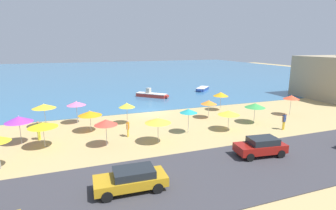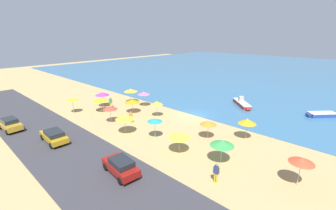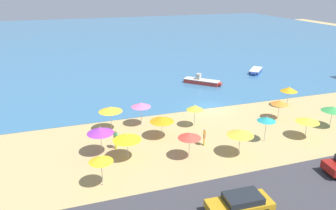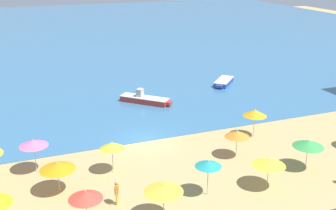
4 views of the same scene
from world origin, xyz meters
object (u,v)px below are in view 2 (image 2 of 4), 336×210
Objects in this scene: skiff_offshore at (322,114)px; parked_car_3 at (54,136)px; beach_umbrella_7 at (155,120)px; beach_umbrella_13 at (144,93)px; beach_umbrella_1 at (208,123)px; beach_umbrella_2 at (179,136)px; beach_umbrella_8 at (247,121)px; beach_umbrella_14 at (102,94)px; parked_car_1 at (10,124)px; beach_umbrella_6 at (131,90)px; beach_umbrella_0 at (100,99)px; bather_0 at (216,172)px; beach_umbrella_11 at (222,143)px; bather_1 at (131,117)px; beach_umbrella_5 at (302,160)px; skiff_nearshore at (242,103)px; beach_umbrella_3 at (157,103)px; bather_2 at (111,102)px; parked_car_2 at (121,166)px; beach_umbrella_10 at (110,108)px; beach_umbrella_4 at (72,99)px; beach_umbrella_12 at (125,117)px.

parked_car_3 is at bearing -124.23° from skiff_offshore.
beach_umbrella_13 is (-10.30, 7.37, 0.02)m from beach_umbrella_7.
beach_umbrella_2 is (-0.35, -4.83, -0.08)m from beach_umbrella_1.
beach_umbrella_14 reaches higher than beach_umbrella_8.
beach_umbrella_8 is at bearing 37.91° from parked_car_1.
beach_umbrella_6 is at bearing 179.94° from beach_umbrella_8.
beach_umbrella_1 is 4.46m from beach_umbrella_8.
beach_umbrella_14 is 13.51m from parked_car_1.
beach_umbrella_0 is 23.18m from bather_0.
beach_umbrella_8 is at bearing -0.84° from beach_umbrella_13.
bather_1 is at bearing 178.34° from beach_umbrella_11.
beach_umbrella_6 is (-28.38, 5.31, 0.00)m from beach_umbrella_5.
beach_umbrella_3 is at bearing -116.94° from skiff_nearshore.
bather_1 is 0.34× the size of skiff_nearshore.
bather_0 reaches higher than parked_car_3.
beach_umbrella_3 is at bearing 58.00° from parked_car_1.
beach_umbrella_11 is 1.31× the size of bather_2.
parked_car_2 is 26.09m from skiff_nearshore.
bather_2 reaches higher than bather_1.
beach_umbrella_6 is (-18.14, 2.90, 0.36)m from beach_umbrella_1.
beach_umbrella_10 is 1.49× the size of bather_1.
beach_umbrella_2 is at bearing -4.72° from beach_umbrella_0.
beach_umbrella_2 is at bearing 161.47° from bather_0.
beach_umbrella_8 is at bearing 70.71° from parked_car_2.
beach_umbrella_2 is 0.51× the size of parked_car_3.
bather_0 is at bearing -79.52° from beach_umbrella_8.
beach_umbrella_0 is 1.00× the size of beach_umbrella_3.
beach_umbrella_2 is 0.57× the size of parked_car_1.
beach_umbrella_0 is 1.35× the size of bather_0.
skiff_nearshore is (15.06, 18.16, -1.59)m from beach_umbrella_0.
beach_umbrella_4 reaches higher than beach_umbrella_1.
parked_car_1 is (-23.25, -18.11, -1.37)m from beach_umbrella_8.
beach_umbrella_8 is 17.90m from beach_umbrella_10.
parked_car_1 is (-4.95, -18.37, -1.46)m from beach_umbrella_13.
skiff_offshore is at bearing 15.07° from skiff_nearshore.
beach_umbrella_13 is at bearing 144.42° from beach_umbrella_7.
parked_car_1 is (-19.85, -15.23, -1.10)m from beach_umbrella_1.
beach_umbrella_10 is at bearing 174.43° from bather_0.
beach_umbrella_10 is 16.63m from beach_umbrella_11.
beach_umbrella_10 is at bearing 169.60° from beach_umbrella_12.
beach_umbrella_8 reaches higher than parked_car_2.
beach_umbrella_6 is at bearing -150.82° from skiff_offshore.
beach_umbrella_5 is (10.59, 2.43, 0.44)m from beach_umbrella_2.
skiff_nearshore is (-6.57, 18.36, -1.59)m from beach_umbrella_11.
beach_umbrella_1 is 18.37m from beach_umbrella_6.
bather_1 is 0.42× the size of skiff_offshore.
beach_umbrella_5 reaches higher than beach_umbrella_10.
beach_umbrella_2 is at bearing 6.61° from beach_umbrella_12.
beach_umbrella_4 is (-20.04, -1.86, 0.39)m from beach_umbrella_2.
bather_1 is (2.24, 1.76, -1.24)m from beach_umbrella_10.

